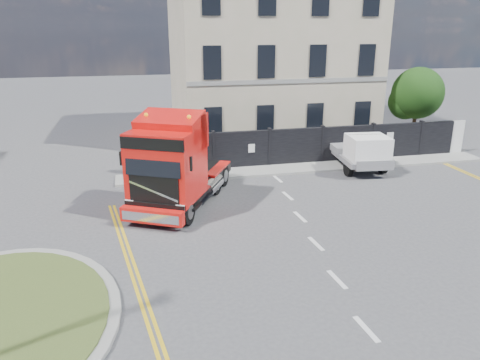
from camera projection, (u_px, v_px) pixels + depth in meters
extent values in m
plane|color=#424244|center=(231.00, 247.00, 15.99)|extent=(120.00, 120.00, 0.00)
cube|color=black|center=(305.00, 146.00, 25.28)|extent=(18.00, 0.25, 2.00)
cube|color=silver|center=(443.00, 138.00, 27.09)|extent=(2.60, 0.12, 2.00)
cube|color=beige|center=(267.00, 53.00, 30.80)|extent=(12.00, 10.00, 11.00)
cylinder|color=#382619|center=(414.00, 125.00, 29.81)|extent=(0.24, 0.24, 2.40)
sphere|color=black|center=(418.00, 93.00, 29.18)|extent=(3.20, 3.20, 3.20)
sphere|color=black|center=(406.00, 102.00, 29.63)|extent=(2.20, 2.20, 2.20)
cube|color=gray|center=(310.00, 168.00, 24.74)|extent=(20.00, 1.60, 0.12)
cube|color=black|center=(185.00, 183.00, 20.18)|extent=(5.01, 6.59, 0.44)
cube|color=red|center=(167.00, 164.00, 18.17)|extent=(3.36, 3.40, 2.75)
cube|color=red|center=(176.00, 130.00, 18.76)|extent=(2.58, 1.93, 1.37)
cube|color=black|center=(153.00, 163.00, 16.89)|extent=(1.94, 1.06, 1.03)
cube|color=red|center=(152.00, 216.00, 17.22)|extent=(2.33, 1.45, 0.54)
cylinder|color=black|center=(136.00, 207.00, 18.21)|extent=(0.75, 1.05, 1.02)
cylinder|color=gray|center=(136.00, 207.00, 18.21)|extent=(0.58, 0.66, 0.56)
cylinder|color=black|center=(187.00, 212.00, 17.69)|extent=(0.75, 1.05, 1.02)
cylinder|color=gray|center=(187.00, 212.00, 17.69)|extent=(0.58, 0.66, 0.56)
cylinder|color=black|center=(171.00, 179.00, 21.41)|extent=(0.75, 1.05, 1.02)
cylinder|color=gray|center=(171.00, 179.00, 21.41)|extent=(0.58, 0.66, 0.56)
cylinder|color=black|center=(215.00, 183.00, 20.89)|extent=(0.75, 1.05, 1.02)
cylinder|color=gray|center=(215.00, 183.00, 20.89)|extent=(0.58, 0.66, 0.56)
cylinder|color=black|center=(180.00, 172.00, 22.49)|extent=(0.75, 1.05, 1.02)
cylinder|color=gray|center=(180.00, 172.00, 22.49)|extent=(0.58, 0.66, 0.56)
cylinder|color=black|center=(223.00, 175.00, 21.97)|extent=(0.75, 1.05, 1.02)
cylinder|color=gray|center=(223.00, 175.00, 21.97)|extent=(0.58, 0.66, 0.56)
cube|color=slate|center=(353.00, 154.00, 24.96)|extent=(2.40, 4.98, 0.25)
cube|color=white|center=(367.00, 149.00, 23.36)|extent=(2.08, 1.99, 1.30)
cylinder|color=black|center=(348.00, 169.00, 23.48)|extent=(0.25, 0.70, 0.70)
cylinder|color=black|center=(383.00, 167.00, 23.88)|extent=(0.25, 0.70, 0.70)
cylinder|color=black|center=(325.00, 154.00, 26.25)|extent=(0.25, 0.70, 0.70)
cylinder|color=black|center=(356.00, 152.00, 26.66)|extent=(0.25, 0.70, 0.70)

